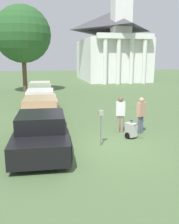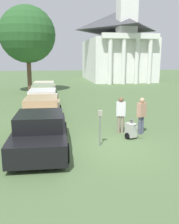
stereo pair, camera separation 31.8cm
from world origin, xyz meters
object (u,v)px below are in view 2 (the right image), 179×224
(parked_car_tan, at_px, (42,112))
(equipment_cart, at_px, (131,130))
(person_supervisor, at_px, (141,114))
(church, at_px, (117,42))
(parked_car_sage, at_px, (44,95))
(person_worker, at_px, (121,113))
(parked_car_black, at_px, (40,132))
(parking_meter, at_px, (100,122))
(parked_car_white, at_px, (43,103))
(parked_car_cream, at_px, (44,90))

(parked_car_tan, xyz_separation_m, equipment_cart, (3.88, -2.70, -0.34))
(person_supervisor, height_order, church, church)
(parked_car_sage, height_order, person_worker, person_worker)
(parked_car_black, bearing_deg, equipment_cart, 12.26)
(person_worker, distance_m, church, 29.20)
(parked_car_tan, distance_m, person_supervisor, 5.03)
(parked_car_black, xyz_separation_m, parked_car_tan, (0.00, 3.37, 0.06))
(parked_car_sage, relative_size, church, 0.21)
(parking_meter, height_order, church, church)
(parked_car_black, bearing_deg, parking_meter, 2.34)
(parked_car_sage, relative_size, equipment_cart, 5.05)
(parked_car_white, height_order, person_supervisor, person_supervisor)
(parked_car_cream, xyz_separation_m, equipment_cart, (3.88, -12.32, -0.28))
(equipment_cart, bearing_deg, person_supervisor, 20.30)
(parked_car_tan, bearing_deg, parked_car_cream, 92.44)
(parked_car_tan, distance_m, equipment_cart, 4.73)
(parked_car_tan, bearing_deg, equipment_cart, -32.38)
(parked_car_black, xyz_separation_m, parked_car_sage, (-0.00, 9.90, 0.03))
(parked_car_tan, relative_size, parked_car_cream, 1.04)
(parked_car_white, height_order, parked_car_sage, parked_car_white)
(parked_car_sage, bearing_deg, person_worker, -63.93)
(parked_car_black, xyz_separation_m, parking_meter, (2.34, -0.00, 0.34))
(parked_car_cream, height_order, person_worker, person_worker)
(parking_meter, xyz_separation_m, church, (8.83, 29.34, 4.89))
(church, bearing_deg, parked_car_white, -115.78)
(parked_car_sage, bearing_deg, parked_car_black, -87.56)
(parking_meter, distance_m, person_supervisor, 2.55)
(church, bearing_deg, person_worker, -105.14)
(parked_car_tan, height_order, equipment_cart, parked_car_tan)
(parked_car_cream, bearing_deg, parked_car_tan, -87.56)
(parked_car_white, xyz_separation_m, parked_car_sage, (-0.00, 3.69, -0.01))
(person_worker, bearing_deg, person_supervisor, 175.04)
(parked_car_white, relative_size, parked_car_cream, 1.00)
(parked_car_white, xyz_separation_m, parking_meter, (2.34, -6.21, 0.29))
(parked_car_black, relative_size, parked_car_white, 0.92)
(parked_car_cream, xyz_separation_m, parking_meter, (2.34, -12.99, 0.34))
(church, bearing_deg, parked_car_black, -110.84)
(person_supervisor, bearing_deg, parked_car_white, -76.21)
(parked_car_white, relative_size, parking_meter, 3.50)
(parked_car_tan, bearing_deg, parked_car_sage, 92.45)
(parked_car_cream, bearing_deg, person_worker, -69.85)
(parked_car_sage, distance_m, church, 23.01)
(parked_car_tan, height_order, person_supervisor, person_supervisor)
(person_worker, bearing_deg, equipment_cart, 117.81)
(person_worker, relative_size, church, 0.07)
(parked_car_sage, bearing_deg, person_supervisor, -59.80)
(parked_car_black, height_order, parked_car_sage, parked_car_sage)
(parked_car_black, distance_m, parked_car_cream, 12.99)
(parked_car_white, bearing_deg, parking_meter, -66.96)
(parking_meter, relative_size, person_worker, 0.85)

